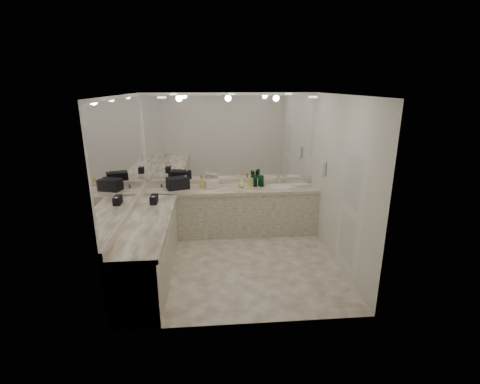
{
  "coord_description": "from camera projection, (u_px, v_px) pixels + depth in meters",
  "views": [
    {
      "loc": [
        -0.37,
        -4.98,
        2.74
      ],
      "look_at": [
        0.09,
        0.4,
        1.06
      ],
      "focal_mm": 26.0,
      "sensor_mm": 36.0,
      "label": 1
    }
  ],
  "objects": [
    {
      "name": "vanity_back_top",
      "position": [
        231.0,
        189.0,
        6.46
      ],
      "size": [
        3.2,
        0.64,
        0.06
      ],
      "primitive_type": "cube",
      "color": "white",
      "rests_on": "vanity_back_base"
    },
    {
      "name": "amenity_bottle_6",
      "position": [
        201.0,
        184.0,
        6.47
      ],
      "size": [
        0.06,
        0.06,
        0.13
      ],
      "primitive_type": "cylinder",
      "color": "#F2D84C",
      "rests_on": "vanity_back_top"
    },
    {
      "name": "lotion_left",
      "position": [
        153.0,
        201.0,
        5.56
      ],
      "size": [
        0.05,
        0.05,
        0.12
      ],
      "primitive_type": "cylinder",
      "color": "white",
      "rests_on": "vanity_left_top"
    },
    {
      "name": "green_bottle_1",
      "position": [
        255.0,
        180.0,
        6.6
      ],
      "size": [
        0.07,
        0.07,
        0.19
      ],
      "primitive_type": "cylinder",
      "color": "#0D4A1E",
      "rests_on": "vanity_back_top"
    },
    {
      "name": "amenity_bottle_7",
      "position": [
        186.0,
        185.0,
        6.48
      ],
      "size": [
        0.06,
        0.06,
        0.07
      ],
      "primitive_type": "cylinder",
      "color": "#E57F66",
      "rests_on": "vanity_back_top"
    },
    {
      "name": "soap_bottle_c",
      "position": [
        242.0,
        183.0,
        6.45
      ],
      "size": [
        0.16,
        0.16,
        0.16
      ],
      "primitive_type": "imported",
      "rotation": [
        0.0,
        0.0,
        -0.33
      ],
      "color": "#EAE07E",
      "rests_on": "vanity_back_top"
    },
    {
      "name": "amenity_bottle_4",
      "position": [
        263.0,
        182.0,
        6.6
      ],
      "size": [
        0.04,
        0.04,
        0.12
      ],
      "primitive_type": "cylinder",
      "color": "silver",
      "rests_on": "vanity_back_top"
    },
    {
      "name": "mirror_back",
      "position": [
        230.0,
        138.0,
        6.47
      ],
      "size": [
        3.12,
        0.01,
        1.55
      ],
      "primitive_type": "cube",
      "color": "white",
      "rests_on": "wall_back"
    },
    {
      "name": "sink",
      "position": [
        282.0,
        187.0,
        6.54
      ],
      "size": [
        0.44,
        0.44,
        0.03
      ],
      "primitive_type": "cylinder",
      "color": "white",
      "rests_on": "vanity_back_top"
    },
    {
      "name": "soap_bottle_b",
      "position": [
        209.0,
        183.0,
        6.39
      ],
      "size": [
        0.12,
        0.12,
        0.22
      ],
      "primitive_type": "imported",
      "rotation": [
        0.0,
        0.0,
        -0.22
      ],
      "color": "silver",
      "rests_on": "vanity_back_top"
    },
    {
      "name": "black_bag_spill",
      "position": [
        154.0,
        199.0,
        5.62
      ],
      "size": [
        0.11,
        0.24,
        0.13
      ],
      "primitive_type": "cube",
      "rotation": [
        0.0,
        0.0,
        -0.0
      ],
      "color": "black",
      "rests_on": "vanity_left_top"
    },
    {
      "name": "mirror_left",
      "position": [
        125.0,
        155.0,
        4.93
      ],
      "size": [
        0.01,
        2.92,
        1.55
      ],
      "primitive_type": "cube",
      "color": "white",
      "rests_on": "wall_left"
    },
    {
      "name": "backsplash_back",
      "position": [
        230.0,
        181.0,
        6.71
      ],
      "size": [
        3.2,
        0.04,
        0.1
      ],
      "primitive_type": "cube",
      "color": "white",
      "rests_on": "vanity_back_top"
    },
    {
      "name": "cream_cosmetic_case",
      "position": [
        211.0,
        184.0,
        6.43
      ],
      "size": [
        0.27,
        0.22,
        0.13
      ],
      "primitive_type": "cube",
      "rotation": [
        0.0,
        0.0,
        0.38
      ],
      "color": "beige",
      "rests_on": "vanity_back_top"
    },
    {
      "name": "door",
      "position": [
        350.0,
        209.0,
        4.93
      ],
      "size": [
        0.02,
        0.82,
        2.1
      ],
      "primitive_type": "cube",
      "color": "white",
      "rests_on": "wall_right"
    },
    {
      "name": "hand_towel",
      "position": [
        301.0,
        185.0,
        6.56
      ],
      "size": [
        0.29,
        0.22,
        0.04
      ],
      "primitive_type": "cube",
      "rotation": [
        0.0,
        0.0,
        0.19
      ],
      "color": "white",
      "rests_on": "vanity_back_top"
    },
    {
      "name": "wall_back",
      "position": [
        230.0,
        163.0,
        6.62
      ],
      "size": [
        3.2,
        0.02,
        2.6
      ],
      "primitive_type": "cube",
      "color": "silver",
      "rests_on": "floor"
    },
    {
      "name": "wall_right",
      "position": [
        340.0,
        182.0,
        5.33
      ],
      "size": [
        0.02,
        3.0,
        2.6
      ],
      "primitive_type": "cube",
      "color": "silver",
      "rests_on": "floor"
    },
    {
      "name": "amenity_bottle_3",
      "position": [
        265.0,
        184.0,
        6.53
      ],
      "size": [
        0.05,
        0.05,
        0.08
      ],
      "primitive_type": "cylinder",
      "color": "silver",
      "rests_on": "vanity_back_top"
    },
    {
      "name": "vanity_back_base",
      "position": [
        232.0,
        212.0,
        6.6
      ],
      "size": [
        3.2,
        0.6,
        0.84
      ],
      "primitive_type": "cube",
      "color": "beige",
      "rests_on": "floor"
    },
    {
      "name": "vanity_left_base",
      "position": [
        149.0,
        251.0,
        5.07
      ],
      "size": [
        0.6,
        2.4,
        0.84
      ],
      "primitive_type": "cube",
      "color": "beige",
      "rests_on": "floor"
    },
    {
      "name": "amenity_bottle_0",
      "position": [
        210.0,
        185.0,
        6.49
      ],
      "size": [
        0.06,
        0.06,
        0.06
      ],
      "primitive_type": "cylinder",
      "color": "#9966B2",
      "rests_on": "vanity_back_top"
    },
    {
      "name": "ceiling",
      "position": [
        236.0,
        95.0,
        4.81
      ],
      "size": [
        3.2,
        3.2,
        0.0
      ],
      "primitive_type": "plane",
      "color": "white",
      "rests_on": "floor"
    },
    {
      "name": "amenity_bottle_5",
      "position": [
        162.0,
        186.0,
        6.48
      ],
      "size": [
        0.04,
        0.04,
        0.06
      ],
      "primitive_type": "cylinder",
      "color": "#3F3F4C",
      "rests_on": "vanity_back_top"
    },
    {
      "name": "green_bottle_2",
      "position": [
        255.0,
        182.0,
        6.5
      ],
      "size": [
        0.07,
        0.07,
        0.19
      ],
      "primitive_type": "cylinder",
      "color": "#0D4A1E",
      "rests_on": "vanity_back_top"
    },
    {
      "name": "backsplash_left",
      "position": [
        131.0,
        210.0,
        5.17
      ],
      "size": [
        0.04,
        3.0,
        0.1
      ],
      "primitive_type": "cube",
      "color": "white",
      "rests_on": "vanity_left_top"
    },
    {
      "name": "amenity_bottle_2",
      "position": [
        250.0,
        183.0,
        6.51
      ],
      "size": [
        0.06,
        0.06,
        0.14
      ],
      "primitive_type": "cylinder",
      "color": "#F2D84C",
      "rests_on": "vanity_back_top"
    },
    {
      "name": "floor",
      "position": [
        236.0,
        262.0,
        5.58
      ],
      "size": [
        3.2,
        3.2,
        0.0
      ],
      "primitive_type": "plane",
      "color": "beige",
      "rests_on": "ground"
    },
    {
      "name": "wall_left",
      "position": [
        127.0,
        187.0,
        5.07
      ],
      "size": [
        0.02,
        3.0,
        2.6
      ],
      "primitive_type": "cube",
      "color": "silver",
      "rests_on": "floor"
    },
    {
      "name": "wall_phone",
      "position": [
        323.0,
        169.0,
        5.98
      ],
      "size": [
        0.06,
        0.1,
        0.24
      ],
      "primitive_type": "cube",
      "color": "white",
      "rests_on": "wall_right"
    },
    {
      "name": "green_bottle_0",
      "position": [
        260.0,
        180.0,
        6.56
      ],
      "size": [
        0.07,
        0.07,
        0.21
      ],
      "primitive_type": "cylinder",
      "color": "#0D4A1E",
      "rests_on": "vanity_back_top"
    },
    {
      "name": "amenity_bottle_1",
      "position": [
        217.0,
        186.0,
        6.45
      ],
      "size": [
        0.05,
        0.05,
        0.08
      ],
      "primitive_type": "cylinder",
      "color": "#9966B2",
      "rests_on": "vanity_back_top"
    },
    {
      "name": "soap_bottle_a",
      "position": [
        186.0,
        182.0,
        6.41
      ],
      "size": [
        0.11,
        0.11,
        0.24
      ],
      "primitive_type": "imported",
      "rotation": [
        0.0,
        0.0,
        -0.17
      ],
      "color": "white",
      "rests_on": "vanity_back_top"
    },
    {
      "name": "black_toiletry_bag",
      "position": [
        178.0,
        183.0,
        6.37
      ],
      "size": [
        0.45,
        0.36,
        0.22
      ],
      "primitive_type": "cube",
      "rotation": [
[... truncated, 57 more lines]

